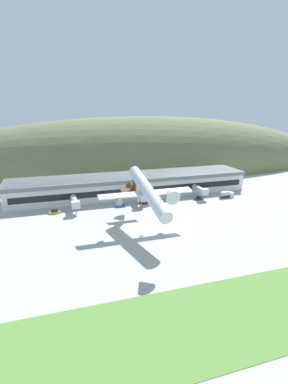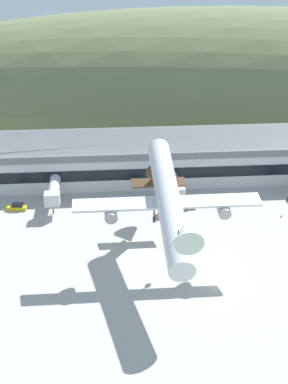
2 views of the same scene
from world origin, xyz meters
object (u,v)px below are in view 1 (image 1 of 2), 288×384
fuel_truck (227,195)px  traffic_cone_0 (194,205)px  service_car_2 (145,205)px  jetway_0 (75,202)px  jetway_2 (200,190)px  cargo_airplane (147,192)px  jetway_1 (139,196)px  service_car_3 (55,212)px  service_car_0 (121,205)px  service_car_1 (198,198)px  terminal_building (131,183)px

fuel_truck → traffic_cone_0: fuel_truck is taller
service_car_2 → fuel_truck: 41.62m
jetway_0 → fuel_truck: (71.84, -2.91, -2.50)m
jetway_2 → service_car_2: (-29.18, -3.93, -3.29)m
jetway_2 → cargo_airplane: cargo_airplane is taller
jetway_1 → jetway_2: (31.21, 0.35, -0.00)m
jetway_0 → service_car_3: bearing=-175.2°
jetway_0 → service_car_2: bearing=-6.0°
service_car_2 → traffic_cone_0: service_car_2 is taller
service_car_0 → jetway_2: bearing=1.9°
service_car_1 → jetway_2: bearing=47.5°
jetway_2 → service_car_0: size_ratio=2.50×
terminal_building → jetway_1: 17.00m
service_car_1 → service_car_3: size_ratio=0.91×
service_car_2 → traffic_cone_0: (20.65, -6.34, -0.42)m
fuel_truck → traffic_cone_0: 22.01m
service_car_0 → service_car_3: 27.98m
jetway_2 → service_car_1: bearing=-132.5°
jetway_1 → service_car_2: jetway_1 is taller
service_car_1 → traffic_cone_0: 10.08m
traffic_cone_0 → fuel_truck: bearing=17.6°
terminal_building → fuel_truck: 47.06m
cargo_airplane → service_car_0: cargo_airplane is taller
service_car_2 → traffic_cone_0: 21.61m
jetway_1 → traffic_cone_0: size_ratio=20.95×
cargo_airplane → service_car_2: (7.36, 23.84, -12.92)m
jetway_1 → service_car_0: size_ratio=2.64×
jetway_2 → service_car_1: (-2.22, -2.42, -3.38)m
service_car_2 → fuel_truck: fuel_truck is taller
jetway_0 → fuel_truck: bearing=-2.3°
service_car_1 → fuel_truck: 14.72m
service_car_0 → service_car_1: size_ratio=1.11×
jetway_0 → service_car_3: jetway_0 is taller
service_car_0 → service_car_2: service_car_2 is taller
service_car_0 → service_car_2: size_ratio=1.00×
service_car_0 → jetway_1: bearing=6.5°
service_car_0 → service_car_3: service_car_3 is taller
terminal_building → cargo_airplane: cargo_airplane is taller
jetway_0 → jetway_2: same height
jetway_0 → fuel_truck: 71.94m
jetway_2 → service_car_1: 4.71m
terminal_building → cargo_airplane: 45.49m
cargo_airplane → traffic_cone_0: size_ratio=78.22×
jetway_2 → service_car_1: jetway_2 is taller
jetway_1 → jetway_2: same height
terminal_building → jetway_0: 34.22m
service_car_3 → traffic_cone_0: size_ratio=7.92×
jetway_2 → service_car_2: jetway_2 is taller
service_car_1 → traffic_cone_0: service_car_1 is taller
jetway_0 → traffic_cone_0: 51.90m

